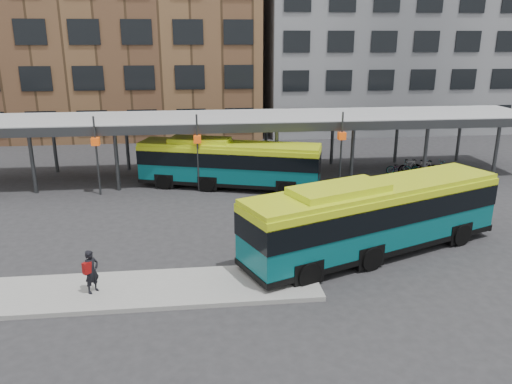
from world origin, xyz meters
The scene contains 9 objects.
ground centered at (0.00, 0.00, 0.00)m, with size 120.00×120.00×0.00m, color #28282B.
boarding_island centered at (-5.50, -3.00, 0.09)m, with size 14.00×3.00×0.18m, color gray.
canopy centered at (-0.06, 12.87, 3.91)m, with size 40.00×6.53×4.80m.
building_brick centered at (-10.00, 32.00, 11.00)m, with size 26.00×14.00×22.00m, color brown.
building_grey centered at (16.00, 32.00, 10.00)m, with size 24.00×14.00×20.00m, color slate.
bus_front centered at (4.60, -0.58, 1.79)m, with size 12.53×7.11×3.43m.
bus_rear centered at (-1.09, 10.32, 1.64)m, with size 11.61×5.75×3.14m.
pedestrian centered at (-7.00, -3.12, 1.02)m, with size 0.69×0.72×1.66m.
bike_rack centered at (12.32, 12.02, 0.48)m, with size 4.41×1.19×1.05m.
Camera 1 is at (-2.92, -20.29, 9.26)m, focal length 35.00 mm.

